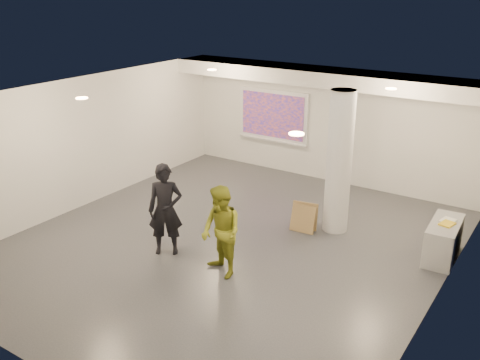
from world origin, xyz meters
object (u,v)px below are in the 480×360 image
Objects in this scene: credenza at (443,240)px; woman at (165,210)px; column at (339,163)px; man at (221,232)px; projection_screen at (273,116)px.

woman is (-4.52, -2.73, 0.54)m from credenza.
column is 3.07m from man.
projection_screen is at bearing 149.75° from credenza.
woman reaches higher than credenza.
man is (1.37, -0.10, -0.06)m from woman.
man is (-0.94, -2.85, -0.66)m from column.
projection_screen is 5.96m from man.
column is at bearing 175.82° from credenza.
man reaches higher than credenza.
man is at bearing -38.43° from woman.
woman is (-2.30, -2.76, -0.60)m from column.
projection_screen is (-3.10, 2.65, 0.03)m from column.
projection_screen reaches higher than woman.
column is 3.64m from woman.
credenza is at bearing -3.26° from woman.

